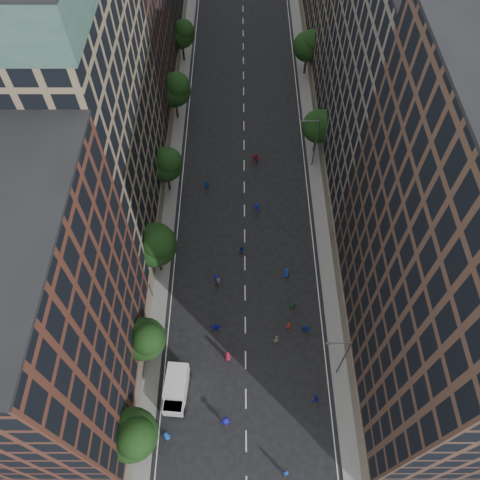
{
  "coord_description": "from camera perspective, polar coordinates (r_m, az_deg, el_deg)",
  "views": [
    {
      "loc": [
        -0.67,
        -6.02,
        53.81
      ],
      "look_at": [
        -0.65,
        29.42,
        2.0
      ],
      "focal_mm": 35.0,
      "sensor_mm": 36.0,
      "label": 1
    }
  ],
  "objects": [
    {
      "name": "skater_0",
      "position": [
        54.58,
        -8.94,
        -22.53
      ],
      "size": [
        0.91,
        0.62,
        1.8
      ],
      "primitive_type": "imported",
      "rotation": [
        0.0,
        0.0,
        3.2
      ],
      "color": "#154AAD",
      "rests_on": "ground"
    },
    {
      "name": "skater_4",
      "position": [
        55.39,
        -8.6,
        -18.77
      ],
      "size": [
        1.2,
        0.79,
        1.89
      ],
      "primitive_type": "imported",
      "rotation": [
        0.0,
        0.0,
        3.46
      ],
      "color": "#1514A7",
      "rests_on": "ground"
    },
    {
      "name": "skater_3",
      "position": [
        54.29,
        -1.76,
        -21.3
      ],
      "size": [
        1.29,
        0.82,
        1.89
      ],
      "primitive_type": "imported",
      "rotation": [
        0.0,
        0.0,
        3.25
      ],
      "color": "#1916B8",
      "rests_on": "ground"
    },
    {
      "name": "tree_left_5",
      "position": [
        92.14,
        -7.07,
        23.75
      ],
      "size": [
        4.8,
        4.8,
        8.33
      ],
      "color": "black",
      "rests_on": "ground"
    },
    {
      "name": "skater_10",
      "position": [
        59.4,
        6.41,
        -8.1
      ],
      "size": [
        1.06,
        0.61,
        1.7
      ],
      "primitive_type": "imported",
      "rotation": [
        0.0,
        0.0,
        3.34
      ],
      "color": "#1B5A31",
      "rests_on": "ground"
    },
    {
      "name": "skater_8",
      "position": [
        57.53,
        4.4,
        -11.98
      ],
      "size": [
        0.81,
        0.67,
        1.51
      ],
      "primitive_type": "imported",
      "rotation": [
        0.0,
        0.0,
        3.29
      ],
      "color": "#B6B6B1",
      "rests_on": "ground"
    },
    {
      "name": "tree_right_b",
      "position": [
        88.84,
        8.43,
        22.47
      ],
      "size": [
        5.2,
        5.2,
        8.83
      ],
      "color": "black",
      "rests_on": "ground"
    },
    {
      "name": "streetlamp_near",
      "position": [
        53.04,
        12.36,
        -13.72
      ],
      "size": [
        2.64,
        0.22,
        9.06
      ],
      "color": "#595B60",
      "rests_on": "ground"
    },
    {
      "name": "tree_left_4",
      "position": [
        78.81,
        -7.94,
        17.82
      ],
      "size": [
        5.4,
        5.4,
        9.08
      ],
      "color": "black",
      "rests_on": "ground"
    },
    {
      "name": "bldg_left_a",
      "position": [
        46.18,
        -23.77,
        -9.81
      ],
      "size": [
        14.0,
        22.0,
        30.0
      ],
      "primitive_type": "cube",
      "color": "#522A1F",
      "rests_on": "ground"
    },
    {
      "name": "tree_left_1",
      "position": [
        53.21,
        -11.47,
        -11.75
      ],
      "size": [
        4.8,
        4.8,
        8.21
      ],
      "color": "black",
      "rests_on": "ground"
    },
    {
      "name": "bldg_left_c",
      "position": [
        77.59,
        -14.9,
        23.04
      ],
      "size": [
        14.0,
        20.0,
        28.0
      ],
      "primitive_type": "cube",
      "color": "#522A1F",
      "rests_on": "ground"
    },
    {
      "name": "skater_7",
      "position": [
        58.29,
        5.97,
        -10.37
      ],
      "size": [
        0.7,
        0.59,
        1.64
      ],
      "primitive_type": "imported",
      "rotation": [
        0.0,
        0.0,
        3.53
      ],
      "color": "maroon",
      "rests_on": "ground"
    },
    {
      "name": "skater_14",
      "position": [
        63.27,
        0.1,
        -1.31
      ],
      "size": [
        0.79,
        0.63,
        1.58
      ],
      "primitive_type": "imported",
      "rotation": [
        0.0,
        0.0,
        3.18
      ],
      "color": "navy",
      "rests_on": "ground"
    },
    {
      "name": "bldg_right_a",
      "position": [
        45.95,
        25.38,
        -3.57
      ],
      "size": [
        14.0,
        30.0,
        36.0
      ],
      "primitive_type": "cube",
      "color": "#4C3529",
      "rests_on": "ground"
    },
    {
      "name": "skater_6",
      "position": [
        56.43,
        -1.5,
        -13.97
      ],
      "size": [
        1.06,
        0.87,
        1.86
      ],
      "primitive_type": "imported",
      "rotation": [
        0.0,
        0.0,
        2.79
      ],
      "color": "maroon",
      "rests_on": "ground"
    },
    {
      "name": "skater_15",
      "position": [
        67.55,
        2.06,
        3.95
      ],
      "size": [
        1.22,
        0.86,
        1.71
      ],
      "primitive_type": "imported",
      "rotation": [
        0.0,
        0.0,
        2.92
      ],
      "color": "#131D9D",
      "rests_on": "ground"
    },
    {
      "name": "skater_13",
      "position": [
        60.89,
        -2.82,
        -4.69
      ],
      "size": [
        0.81,
        0.64,
        1.94
      ],
      "primitive_type": "imported",
      "rotation": [
        0.0,
        0.0,
        3.42
      ],
      "color": "#1A15AF",
      "rests_on": "ground"
    },
    {
      "name": "skater_11",
      "position": [
        57.96,
        -3.0,
        -10.62
      ],
      "size": [
        1.55,
        0.56,
        1.65
      ],
      "primitive_type": "imported",
      "rotation": [
        0.0,
        0.0,
        3.19
      ],
      "color": "#1719BD",
      "rests_on": "ground"
    },
    {
      "name": "skater_17",
      "position": [
        73.94,
        1.93,
        9.91
      ],
      "size": [
        1.78,
        0.93,
        1.83
      ],
      "primitive_type": "imported",
      "rotation": [
        0.0,
        0.0,
        2.9
      ],
      "color": "#A61B2C",
      "rests_on": "ground"
    },
    {
      "name": "skater_9",
      "position": [
        60.86,
        -2.63,
        -5.11
      ],
      "size": [
        1.08,
        0.74,
        1.55
      ],
      "primitive_type": "imported",
      "rotation": [
        0.0,
        0.0,
        3.31
      ],
      "color": "#47474D",
      "rests_on": "ground"
    },
    {
      "name": "sidewalk_left",
      "position": [
        76.69,
        -8.66,
        10.39
      ],
      "size": [
        4.0,
        105.0,
        0.15
      ],
      "primitive_type": "cube",
      "color": "slate",
      "rests_on": "ground"
    },
    {
      "name": "tree_left_2",
      "position": [
        58.08,
        -10.25,
        -0.49
      ],
      "size": [
        5.6,
        5.6,
        9.45
      ],
      "color": "black",
      "rests_on": "ground"
    },
    {
      "name": "cargo_van",
      "position": [
        55.1,
        -7.8,
        -17.49
      ],
      "size": [
        2.89,
        5.48,
        2.82
      ],
      "rotation": [
        0.0,
        0.0,
        -0.08
      ],
      "color": "white",
      "rests_on": "ground"
    },
    {
      "name": "tree_left_3",
      "position": [
        67.19,
        -8.99,
        9.22
      ],
      "size": [
        5.0,
        5.0,
        8.58
      ],
      "color": "black",
      "rests_on": "ground"
    },
    {
      "name": "ground",
      "position": [
        70.81,
        0.53,
        6.17
      ],
      "size": [
        240.0,
        240.0,
        0.0
      ],
      "primitive_type": "plane",
      "color": "black",
      "rests_on": "ground"
    },
    {
      "name": "bldg_left_b",
      "position": [
        58.09,
        -18.92,
        13.0
      ],
      "size": [
        14.0,
        26.0,
        34.0
      ],
      "primitive_type": "cube",
      "color": "#847156",
      "rests_on": "ground"
    },
    {
      "name": "skater_2",
      "position": [
        55.58,
        9.11,
        -18.57
      ],
      "size": [
        0.96,
        0.81,
        1.76
      ],
      "primitive_type": "imported",
      "rotation": [
        0.0,
        0.0,
        3.32
      ],
      "color": "#13149A",
      "rests_on": "ground"
    },
    {
      "name": "tree_left_0",
      "position": [
        49.94,
        -12.93,
        -22.21
      ],
      "size": [
        5.2,
        5.2,
        8.83
      ],
      "color": "black",
      "rests_on": "ground"
    },
    {
      "name": "tree_right_a",
      "position": [
        73.27,
        9.73,
        13.63
      ],
      "size": [
        5.0,
        5.0,
        8.39
      ],
      "color": "black",
      "rests_on": "ground"
    },
    {
      "name": "bldg_right_b",
      "position": [
        65.43,
        18.41,
        18.01
      ],
      "size": [
        14.0,
        28.0,
        33.0
      ],
      "primitive_type": "cube",
      "color": "#686156",
      "rests_on": "ground"
    },
    {
      "name": "skater_12",
      "position": [
        61.64,
        5.7,
        -4.0
      ],
      "size": [
        1.01,
        0.85,
        1.76
      ],
      "primitive_type": "imported",
      "rotation": [
        0.0,
        0.0,
        2.74
      ],
      "color": "#143BA4",
      "rests_on": "ground"
    },
    {
      "name": "skater_16",
      "position": [
        70.21,
        -4.07,
        6.6
      ],
      "size": [
        1.17,
        0.63,
        1.89
      ],
      "primitive_type": "imported",
      "rotation": [
        0.0,
        0.0,
        2.98
      ],
      "color": "#1655B4",
      "rests_on": "ground"
    },
    {
      "name": "streetlamp_far",
      "position": [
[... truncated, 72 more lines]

